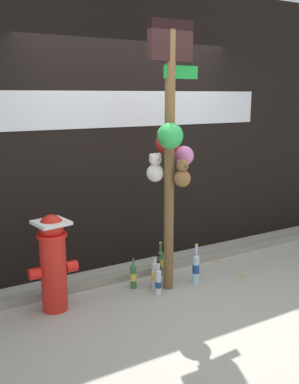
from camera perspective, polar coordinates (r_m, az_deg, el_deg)
ground_plane at (r=4.30m, az=5.74°, el=-14.19°), size 14.00×14.00×0.00m
building_wall at (r=4.99m, az=-2.98°, el=8.25°), size 10.00×0.21×3.11m
curb_strip at (r=4.90m, az=0.04°, el=-10.10°), size 8.00×0.12×0.08m
memorial_post at (r=4.20m, az=2.75°, el=6.89°), size 0.54×0.57×2.59m
fire_hydrant at (r=4.07m, az=-12.46°, el=-8.76°), size 0.44×0.32×0.90m
bottle_0 at (r=4.59m, az=1.15°, el=-10.59°), size 0.06×0.06×0.33m
bottle_1 at (r=4.70m, az=2.24°, el=-9.83°), size 0.07×0.07×0.35m
bottle_2 at (r=4.49m, az=0.67°, el=-10.72°), size 0.06×0.06×0.36m
bottle_3 at (r=4.65m, az=6.07°, el=-9.78°), size 0.07×0.07×0.43m
bottle_4 at (r=4.40m, az=1.15°, el=-11.52°), size 0.06×0.06×0.34m
bottle_5 at (r=4.52m, az=-2.12°, el=-10.84°), size 0.07×0.07×0.34m
bottle_6 at (r=4.80m, az=1.42°, el=-9.12°), size 0.06×0.06×0.38m
litter_0 at (r=4.95m, az=11.78°, el=-10.62°), size 0.09×0.12×0.01m
litter_1 at (r=5.29m, az=8.46°, el=-8.94°), size 0.15×0.13×0.01m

